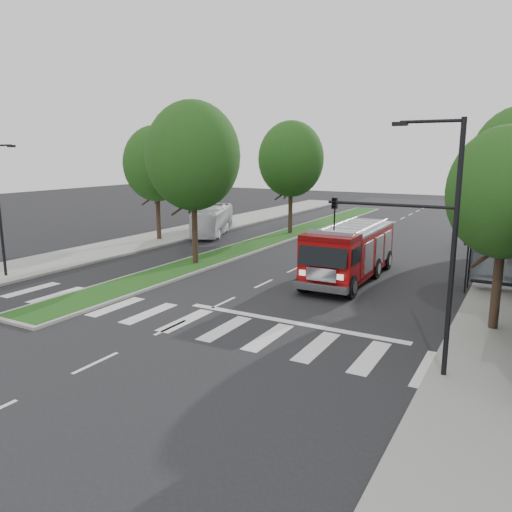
{
  "coord_description": "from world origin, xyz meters",
  "views": [
    {
      "loc": [
        12.48,
        -19.16,
        6.98
      ],
      "look_at": [
        0.23,
        2.75,
        1.8
      ],
      "focal_mm": 35.0,
      "sensor_mm": 36.0,
      "label": 1
    }
  ],
  "objects": [
    {
      "name": "streetlight_right_near",
      "position": [
        9.61,
        -3.5,
        4.67
      ],
      "size": [
        4.08,
        0.22,
        8.0
      ],
      "color": "black",
      "rests_on": "ground"
    },
    {
      "name": "streetlight_right_far",
      "position": [
        10.35,
        20.0,
        4.48
      ],
      "size": [
        2.11,
        0.2,
        8.0
      ],
      "color": "black",
      "rests_on": "ground"
    },
    {
      "name": "tree_median_near",
      "position": [
        -6.0,
        6.0,
        6.81
      ],
      "size": [
        5.8,
        5.8,
        10.16
      ],
      "color": "black",
      "rests_on": "ground"
    },
    {
      "name": "tree_median_far",
      "position": [
        -6.0,
        20.0,
        6.49
      ],
      "size": [
        5.6,
        5.6,
        9.72
      ],
      "color": "black",
      "rests_on": "ground"
    },
    {
      "name": "ground",
      "position": [
        0.0,
        0.0,
        0.0
      ],
      "size": [
        140.0,
        140.0,
        0.0
      ],
      "primitive_type": "plane",
      "color": "black",
      "rests_on": "ground"
    },
    {
      "name": "tree_right_near",
      "position": [
        11.5,
        2.0,
        5.51
      ],
      "size": [
        4.4,
        4.4,
        8.05
      ],
      "color": "black",
      "rests_on": "ground"
    },
    {
      "name": "sidewalk_left",
      "position": [
        -14.5,
        10.0,
        0.07
      ],
      "size": [
        5.0,
        80.0,
        0.15
      ],
      "primitive_type": "cube",
      "color": "gray",
      "rests_on": "ground"
    },
    {
      "name": "median",
      "position": [
        -6.0,
        18.0,
        0.08
      ],
      "size": [
        3.0,
        50.0,
        0.15
      ],
      "color": "gray",
      "rests_on": "ground"
    },
    {
      "name": "bus_shelter",
      "position": [
        11.2,
        8.15,
        2.04
      ],
      "size": [
        3.2,
        1.6,
        2.61
      ],
      "color": "black",
      "rests_on": "ground"
    },
    {
      "name": "tree_left_mid",
      "position": [
        -14.0,
        12.0,
        6.16
      ],
      "size": [
        5.2,
        5.2,
        9.16
      ],
      "color": "black",
      "rests_on": "ground"
    },
    {
      "name": "city_bus",
      "position": [
        -12.0,
        16.86,
        1.24
      ],
      "size": [
        5.36,
        9.0,
        2.48
      ],
      "primitive_type": "imported",
      "rotation": [
        0.0,
        0.0,
        0.4
      ],
      "color": "silver",
      "rests_on": "ground"
    },
    {
      "name": "fire_engine",
      "position": [
        3.75,
        7.17,
        1.54
      ],
      "size": [
        3.0,
        9.33,
        3.22
      ],
      "rotation": [
        0.0,
        0.0,
        0.02
      ],
      "color": "#590405",
      "rests_on": "ground"
    },
    {
      "name": "streetlight_left_near",
      "position": [
        -13.36,
        -2.0,
        4.19
      ],
      "size": [
        1.9,
        0.2,
        7.5
      ],
      "color": "black",
      "rests_on": "ground"
    }
  ]
}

